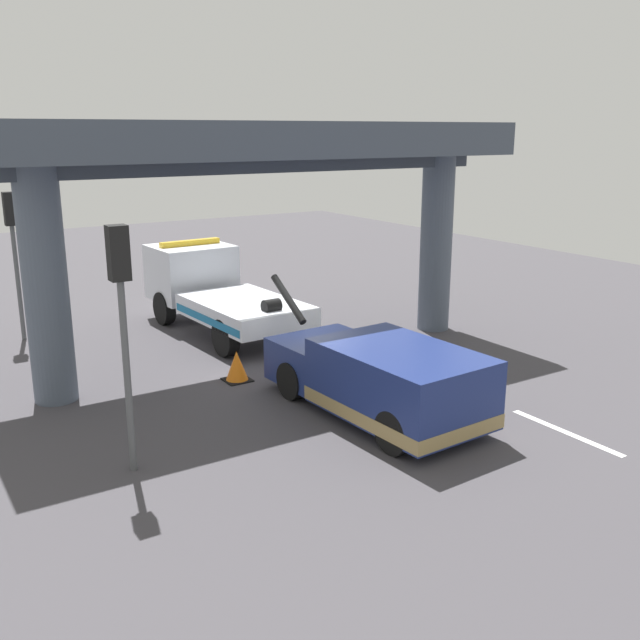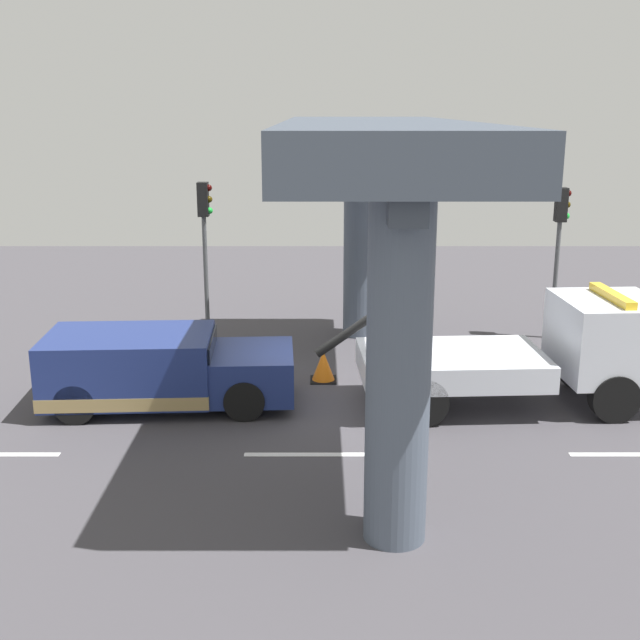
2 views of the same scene
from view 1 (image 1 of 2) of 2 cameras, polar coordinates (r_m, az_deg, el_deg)
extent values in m
cube|color=#423F44|center=(17.63, -1.83, -4.24)|extent=(60.00, 40.00, 0.10)
cube|color=silver|center=(14.97, 19.00, -8.44)|extent=(2.60, 0.16, 0.01)
cube|color=silver|center=(18.98, 4.81, -2.71)|extent=(2.60, 0.16, 0.01)
cube|color=silver|center=(23.83, -3.95, 0.97)|extent=(2.60, 0.16, 0.01)
cube|color=silver|center=(19.81, -5.98, 0.79)|extent=(3.96, 2.59, 0.55)
cube|color=silver|center=(22.58, -10.22, 3.81)|extent=(2.16, 2.41, 1.65)
cube|color=black|center=(23.06, -10.92, 4.92)|extent=(0.17, 2.21, 0.66)
cube|color=#196B9E|center=(19.28, -9.08, 0.04)|extent=(3.64, 0.21, 0.20)
cylinder|color=black|center=(17.81, -2.54, 1.68)|extent=(1.42, 0.25, 1.07)
cylinder|color=black|center=(18.55, -3.89, 1.12)|extent=(0.38, 0.47, 0.36)
cube|color=yellow|center=(22.43, -10.32, 6.08)|extent=(0.34, 1.93, 0.16)
cylinder|color=black|center=(22.19, -12.30, 0.93)|extent=(1.02, 0.37, 1.00)
cylinder|color=black|center=(23.06, -7.56, 1.67)|extent=(1.02, 0.37, 1.00)
cylinder|color=black|center=(18.79, -7.53, -1.39)|extent=(1.02, 0.37, 1.00)
cylinder|color=black|center=(19.80, -2.23, -0.42)|extent=(1.02, 0.37, 1.00)
cube|color=navy|center=(14.28, 6.39, -4.93)|extent=(3.56, 2.37, 1.35)
cube|color=navy|center=(16.26, 0.27, -3.09)|extent=(1.83, 2.20, 0.95)
cube|color=black|center=(15.46, 2.11, -2.13)|extent=(0.16, 1.94, 0.59)
cube|color=#9E8451|center=(14.46, 6.33, -6.77)|extent=(3.59, 2.39, 0.28)
cylinder|color=black|center=(15.72, -2.26, -4.85)|extent=(0.85, 0.32, 0.84)
cylinder|color=black|center=(16.79, 3.24, -3.56)|extent=(0.85, 0.32, 0.84)
cylinder|color=black|center=(13.21, 5.96, -8.88)|extent=(0.85, 0.32, 0.84)
cylinder|color=black|center=(14.47, 11.72, -6.96)|extent=(0.85, 0.32, 0.84)
cylinder|color=#4C5666|center=(16.15, -21.02, 2.53)|extent=(0.92, 0.92, 5.09)
cylinder|color=#4C5666|center=(21.10, 9.23, 6.04)|extent=(0.92, 0.92, 5.09)
cube|color=#414956|center=(17.70, -4.04, 14.15)|extent=(3.60, 12.86, 0.83)
cube|color=#353C47|center=(17.72, -4.00, 12.23)|extent=(0.50, 12.46, 0.36)
cylinder|color=#515456|center=(12.50, -15.10, -4.52)|extent=(0.12, 0.12, 3.37)
cube|color=black|center=(11.98, -15.79, 5.16)|extent=(0.28, 0.32, 0.90)
sphere|color=#360605|center=(12.09, -16.11, 6.66)|extent=(0.18, 0.18, 0.18)
sphere|color=#3A2D06|center=(12.13, -16.01, 5.26)|extent=(0.18, 0.18, 0.18)
sphere|color=green|center=(12.18, -15.91, 3.87)|extent=(0.18, 0.18, 0.18)
cylinder|color=#515456|center=(21.50, -22.91, 2.68)|extent=(0.12, 0.12, 3.23)
cube|color=black|center=(21.20, -23.48, 8.13)|extent=(0.28, 0.32, 0.90)
sphere|color=#360605|center=(21.33, -23.64, 8.97)|extent=(0.18, 0.18, 0.18)
sphere|color=#3A2D06|center=(21.36, -23.55, 8.17)|extent=(0.18, 0.18, 0.18)
sphere|color=green|center=(21.39, -23.47, 7.37)|extent=(0.18, 0.18, 0.18)
cone|color=orange|center=(16.95, -6.65, -3.66)|extent=(0.55, 0.55, 0.72)
cube|color=black|center=(17.07, -6.61, -4.76)|extent=(0.61, 0.61, 0.03)
camera|label=2|loc=(28.46, 27.88, 14.21)|focal=44.66mm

